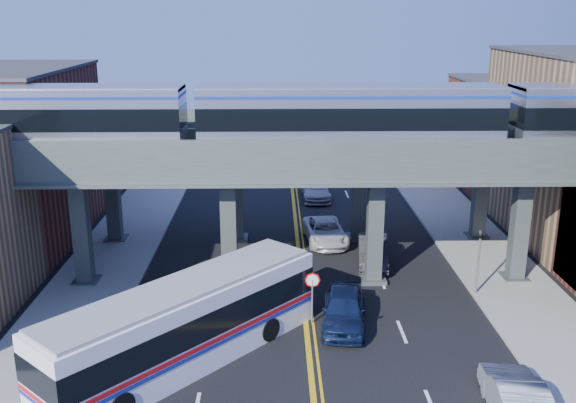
# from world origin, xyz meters

# --- Properties ---
(ground) EXTENTS (120.00, 120.00, 0.00)m
(ground) POSITION_xyz_m (0.00, 0.00, 0.00)
(ground) COLOR black
(ground) RESTS_ON ground
(sidewalk_west) EXTENTS (5.00, 70.00, 0.16)m
(sidewalk_west) POSITION_xyz_m (-11.50, 10.00, 0.08)
(sidewalk_west) COLOR gray
(sidewalk_west) RESTS_ON ground
(sidewalk_east) EXTENTS (5.00, 70.00, 0.16)m
(sidewalk_east) POSITION_xyz_m (11.50, 10.00, 0.08)
(sidewalk_east) COLOR gray
(sidewalk_east) RESTS_ON ground
(building_west_b) EXTENTS (8.00, 14.00, 11.00)m
(building_west_b) POSITION_xyz_m (-18.50, 16.00, 5.50)
(building_west_b) COLOR brown
(building_west_b) RESTS_ON ground
(building_west_c) EXTENTS (8.00, 10.00, 8.00)m
(building_west_c) POSITION_xyz_m (-18.50, 29.00, 4.00)
(building_west_c) COLOR #9F7C52
(building_west_c) RESTS_ON ground
(building_east_c) EXTENTS (8.00, 10.00, 9.00)m
(building_east_c) POSITION_xyz_m (18.50, 29.00, 4.50)
(building_east_c) COLOR brown
(building_east_c) RESTS_ON ground
(elevated_viaduct_near) EXTENTS (52.00, 3.60, 7.40)m
(elevated_viaduct_near) POSITION_xyz_m (0.00, 8.00, 6.47)
(elevated_viaduct_near) COLOR #3A4441
(elevated_viaduct_near) RESTS_ON ground
(elevated_viaduct_far) EXTENTS (52.00, 3.60, 7.40)m
(elevated_viaduct_far) POSITION_xyz_m (0.00, 15.00, 6.47)
(elevated_viaduct_far) COLOR #3A4441
(elevated_viaduct_far) RESTS_ON ground
(transit_train) EXTENTS (48.61, 3.05, 3.56)m
(transit_train) POSITION_xyz_m (2.44, 8.00, 9.32)
(transit_train) COLOR black
(transit_train) RESTS_ON elevated_viaduct_near
(stop_sign) EXTENTS (0.76, 0.09, 2.63)m
(stop_sign) POSITION_xyz_m (0.30, 3.00, 1.76)
(stop_sign) COLOR slate
(stop_sign) RESTS_ON ground
(traffic_signal) EXTENTS (0.15, 0.18, 4.10)m
(traffic_signal) POSITION_xyz_m (9.20, 6.00, 2.30)
(traffic_signal) COLOR slate
(traffic_signal) RESTS_ON ground
(transit_bus) EXTENTS (11.25, 11.82, 3.45)m
(transit_bus) POSITION_xyz_m (-5.29, -0.51, 1.77)
(transit_bus) COLOR white
(transit_bus) RESTS_ON ground
(car_lane_a) EXTENTS (2.65, 5.29, 1.73)m
(car_lane_a) POSITION_xyz_m (1.80, 2.73, 0.87)
(car_lane_a) COLOR #101B3B
(car_lane_a) RESTS_ON ground
(car_lane_b) EXTENTS (2.22, 5.02, 1.60)m
(car_lane_b) POSITION_xyz_m (4.36, 10.62, 0.80)
(car_lane_b) COLOR #333235
(car_lane_b) RESTS_ON ground
(car_lane_c) EXTENTS (2.99, 5.55, 1.48)m
(car_lane_c) POSITION_xyz_m (1.80, 14.44, 0.74)
(car_lane_c) COLOR silver
(car_lane_c) RESTS_ON ground
(car_lane_d) EXTENTS (2.32, 5.40, 1.55)m
(car_lane_d) POSITION_xyz_m (1.80, 24.91, 0.78)
(car_lane_d) COLOR #A7A6AB
(car_lane_d) RESTS_ON ground
(car_parked_curb) EXTENTS (2.28, 5.32, 1.71)m
(car_parked_curb) POSITION_xyz_m (7.36, -4.94, 0.85)
(car_parked_curb) COLOR #ABABB0
(car_parked_curb) RESTS_ON ground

